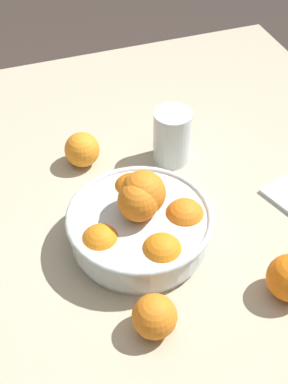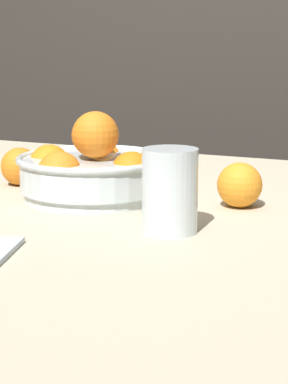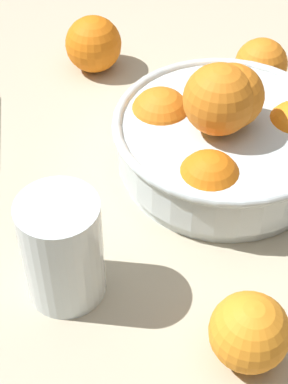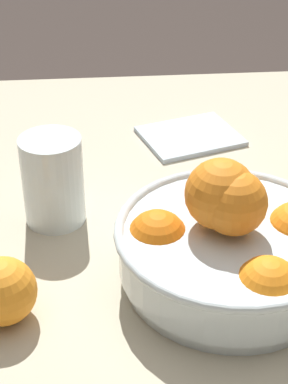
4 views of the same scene
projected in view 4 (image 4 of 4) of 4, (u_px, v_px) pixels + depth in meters
dining_table at (223, 289)px, 0.85m from camera, size 1.45×1.20×0.71m
fruit_bowl at (231, 242)px, 0.75m from camera, size 0.27×0.27×0.16m
juice_glass at (53, 182)px, 0.86m from camera, size 0.08×0.08×0.12m
orange_loose_near_bowl at (2, 291)px, 0.71m from camera, size 0.08×0.08×0.08m
napkin at (190, 136)px, 1.09m from camera, size 0.19×0.17×0.01m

